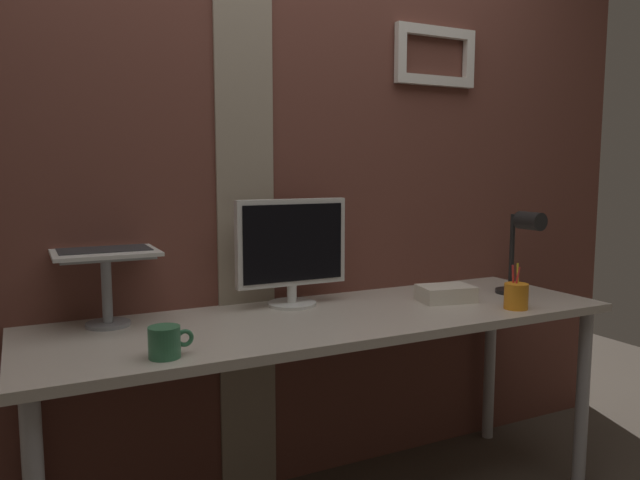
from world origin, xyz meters
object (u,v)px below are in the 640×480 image
(desk_lamp, at_px, (522,244))
(coffee_mug, at_px, (165,342))
(monitor, at_px, (292,247))
(pen_cup, at_px, (516,296))
(laptop, at_px, (102,237))

(desk_lamp, relative_size, coffee_mug, 2.75)
(monitor, xyz_separation_m, pen_cup, (0.70, -0.41, -0.17))
(coffee_mug, bearing_deg, monitor, 36.58)
(laptop, relative_size, desk_lamp, 0.95)
(desk_lamp, distance_m, coffee_mug, 1.45)
(monitor, bearing_deg, pen_cup, -30.41)
(monitor, height_order, coffee_mug, monitor)
(monitor, xyz_separation_m, laptop, (-0.65, 0.07, 0.07))
(desk_lamp, distance_m, pen_cup, 0.29)
(monitor, distance_m, pen_cup, 0.83)
(monitor, bearing_deg, laptop, 174.01)
(monitor, bearing_deg, desk_lamp, -15.76)
(monitor, relative_size, pen_cup, 2.56)
(monitor, height_order, desk_lamp, monitor)
(monitor, relative_size, desk_lamp, 1.26)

